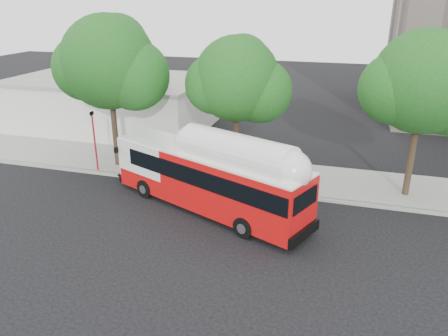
% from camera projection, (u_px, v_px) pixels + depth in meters
% --- Properties ---
extents(ground, '(120.00, 120.00, 0.00)m').
position_uv_depth(ground, '(224.00, 222.00, 21.95)').
color(ground, black).
rests_on(ground, ground).
extents(sidewalk, '(60.00, 5.00, 0.15)m').
position_uv_depth(sidewalk, '(253.00, 174.00, 27.73)').
color(sidewalk, gray).
rests_on(sidewalk, ground).
extents(curb_strip, '(60.00, 0.30, 0.15)m').
position_uv_depth(curb_strip, '(243.00, 190.00, 25.40)').
color(curb_strip, gray).
rests_on(curb_strip, ground).
extents(red_curb_segment, '(10.00, 0.32, 0.16)m').
position_uv_depth(red_curb_segment, '(194.00, 184.00, 26.18)').
color(red_curb_segment, maroon).
rests_on(red_curb_segment, ground).
extents(street_tree_left, '(6.67, 5.80, 9.74)m').
position_uv_depth(street_tree_left, '(116.00, 66.00, 26.72)').
color(street_tree_left, '#2D2116').
rests_on(street_tree_left, ground).
extents(street_tree_mid, '(5.75, 5.00, 8.62)m').
position_uv_depth(street_tree_mid, '(244.00, 83.00, 25.35)').
color(street_tree_mid, '#2D2116').
rests_on(street_tree_mid, ground).
extents(street_tree_right, '(6.21, 5.40, 9.18)m').
position_uv_depth(street_tree_right, '(432.00, 87.00, 22.43)').
color(street_tree_right, '#2D2116').
rests_on(street_tree_right, ground).
extents(low_commercial_bldg, '(16.20, 10.20, 4.25)m').
position_uv_depth(low_commercial_bldg, '(113.00, 102.00, 37.32)').
color(low_commercial_bldg, silver).
rests_on(low_commercial_bldg, ground).
extents(transit_bus, '(12.15, 6.82, 3.64)m').
position_uv_depth(transit_bus, '(209.00, 180.00, 22.63)').
color(transit_bus, red).
rests_on(transit_bus, ground).
extents(signal_pole, '(0.11, 0.38, 4.00)m').
position_uv_depth(signal_pole, '(95.00, 142.00, 27.49)').
color(signal_pole, red).
rests_on(signal_pole, ground).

